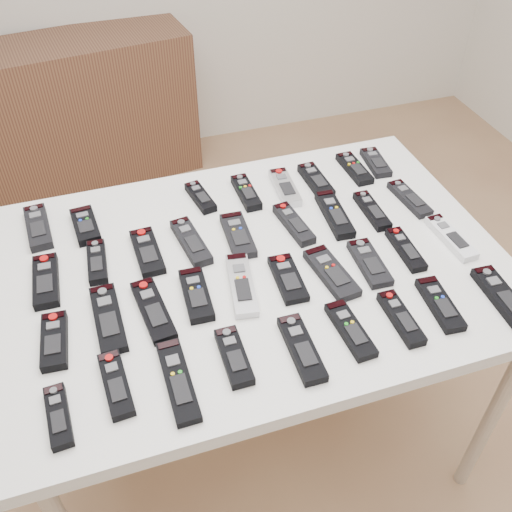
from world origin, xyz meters
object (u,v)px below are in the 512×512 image
object	(u,v)px
remote_30	(234,357)
remote_31	(302,349)
remote_7	(376,163)
remote_16	(409,199)
remote_19	(153,310)
remote_29	(178,381)
table	(256,278)
remote_10	(147,252)
remote_1	(85,226)
remote_32	(350,330)
sideboard	(44,121)
remote_21	(242,284)
remote_0	(38,227)
remote_27	(58,416)
remote_2	(200,197)
remote_5	(316,181)
remote_24	(369,263)
remote_6	(354,169)
remote_14	(335,214)
remote_8	(46,281)
remote_26	(451,237)
remote_33	(401,318)
remote_13	(294,224)
remote_35	(503,297)
remote_34	(440,304)
remote_4	(285,188)
remote_11	(191,242)
remote_23	(331,273)
remote_22	(288,279)
remote_3	(246,192)
remote_17	(54,341)
remote_20	(196,295)
remote_28	(116,384)
remote_18	(108,319)
remote_25	(406,249)

from	to	relation	value
remote_30	remote_31	world-z (taller)	same
remote_7	remote_16	distance (m)	0.20
remote_19	remote_29	xyz separation A→B (m)	(0.01, -0.21, 0.00)
table	remote_10	size ratio (longest dim) A/B	7.30
remote_1	remote_32	world-z (taller)	remote_1
sideboard	remote_21	world-z (taller)	remote_21
remote_0	remote_27	xyz separation A→B (m)	(0.01, -0.60, -0.00)
remote_1	remote_16	world-z (taller)	remote_1
remote_2	remote_5	size ratio (longest dim) A/B	0.86
remote_24	remote_6	bearing A→B (deg)	72.59
remote_19	remote_14	bearing A→B (deg)	13.30
remote_10	remote_5	bearing A→B (deg)	14.38
remote_7	remote_24	bearing A→B (deg)	-112.98
remote_8	remote_26	bearing A→B (deg)	-7.23
remote_29	remote_33	bearing A→B (deg)	0.35
sideboard	remote_5	distance (m)	1.70
remote_10	remote_14	distance (m)	0.52
remote_8	remote_13	xyz separation A→B (m)	(0.65, 0.02, 0.00)
remote_14	remote_35	size ratio (longest dim) A/B	1.00
remote_34	remote_4	bearing A→B (deg)	113.47
remote_11	remote_23	world-z (taller)	remote_11
remote_22	remote_29	xyz separation A→B (m)	(-0.32, -0.21, 0.00)
remote_5	remote_10	xyz separation A→B (m)	(-0.53, -0.16, -0.00)
remote_8	remote_16	world-z (taller)	remote_8
remote_3	remote_13	distance (m)	0.19
remote_7	remote_17	distance (m)	1.07
remote_5	sideboard	bearing A→B (deg)	117.98
remote_20	remote_8	bearing A→B (deg)	157.52
remote_11	remote_32	world-z (taller)	remote_11
remote_7	remote_28	bearing A→B (deg)	-141.06
remote_6	remote_18	xyz separation A→B (m)	(-0.79, -0.38, 0.00)
remote_10	remote_0	bearing A→B (deg)	142.55
remote_2	remote_8	bearing A→B (deg)	-163.53
remote_31	remote_30	bearing A→B (deg)	171.36
remote_6	remote_29	xyz separation A→B (m)	(-0.67, -0.59, 0.00)
remote_23	remote_35	size ratio (longest dim) A/B	0.94
remote_7	remote_22	xyz separation A→B (m)	(-0.43, -0.39, -0.00)
table	remote_25	world-z (taller)	remote_25
remote_26	remote_1	bearing A→B (deg)	156.47
remote_7	remote_6	bearing A→B (deg)	-166.78
remote_8	remote_4	bearing A→B (deg)	16.70
sideboard	remote_22	xyz separation A→B (m)	(0.59, -1.79, 0.42)
remote_16	remote_24	xyz separation A→B (m)	(-0.23, -0.21, 0.00)
remote_5	remote_11	xyz separation A→B (m)	(-0.41, -0.15, 0.00)
remote_20	remote_30	distance (m)	0.20
remote_3	remote_21	distance (m)	0.37
remote_14	remote_26	distance (m)	0.31
remote_5	remote_6	world-z (taller)	remote_5
remote_1	remote_19	bearing A→B (deg)	-76.32
remote_13	remote_35	bearing A→B (deg)	-54.45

